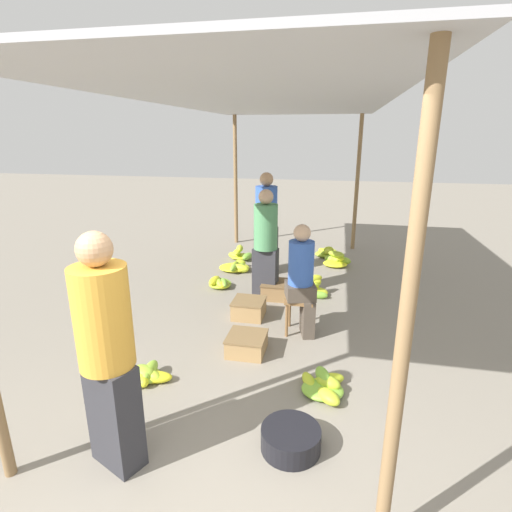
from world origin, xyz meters
The scene contains 21 objects.
canopy_post_front_right centered at (1.28, 0.30, 1.36)m, with size 0.08×0.08×2.73m, color olive.
canopy_post_back_left centered at (-1.28, 6.86, 1.36)m, with size 0.08×0.08×2.73m, color olive.
canopy_post_back_right centered at (1.28, 6.86, 1.36)m, with size 0.08×0.08×2.73m, color olive.
canopy_tarp centered at (0.00, 3.58, 2.75)m, with size 2.96×6.96×0.04m, color #B2B2B7.
vendor_foreground centered at (-0.57, 0.57, 0.92)m, with size 0.50×0.50×1.76m.
stool centered at (0.54, 2.86, 0.37)m, with size 0.34×0.34×0.46m.
vendor_seated centered at (0.56, 2.86, 0.72)m, with size 0.41×0.41×1.36m.
basin_black centered at (0.67, 0.94, 0.09)m, with size 0.46×0.46×0.18m.
banana_pile_left_0 centered at (-0.84, 1.54, 0.06)m, with size 0.50×0.44×0.15m.
banana_pile_left_1 centered at (-0.88, 5.62, 0.09)m, with size 0.53×0.42×0.29m.
banana_pile_left_2 centered at (-0.80, 4.96, 0.06)m, with size 0.58×0.59×0.16m.
banana_pile_left_3 centered at (-0.85, 4.10, 0.08)m, with size 0.37×0.41×0.18m.
banana_pile_right_0 centered at (0.64, 4.11, 0.10)m, with size 0.45×0.45×0.32m.
banana_pile_right_1 centered at (0.89, 1.71, 0.07)m, with size 0.46×0.52×0.19m.
banana_pile_right_2 centered at (0.96, 5.61, 0.10)m, with size 0.54×0.47×0.29m.
banana_pile_right_3 centered at (0.76, 6.17, 0.08)m, with size 0.46×0.51×0.21m.
crate_near centered at (-0.16, 3.17, 0.12)m, with size 0.42×0.42×0.24m.
crate_mid centered at (0.01, 2.27, 0.11)m, with size 0.42×0.42×0.21m.
crate_far centered at (0.11, 3.91, 0.12)m, with size 0.44×0.44×0.24m.
shopper_walking_mid centered at (-0.26, 4.99, 0.90)m, with size 0.40×0.38×1.74m.
shopper_walking_far centered at (-0.07, 3.89, 0.84)m, with size 0.38×0.38×1.61m.
Camera 1 is at (0.92, -1.59, 2.34)m, focal length 28.00 mm.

